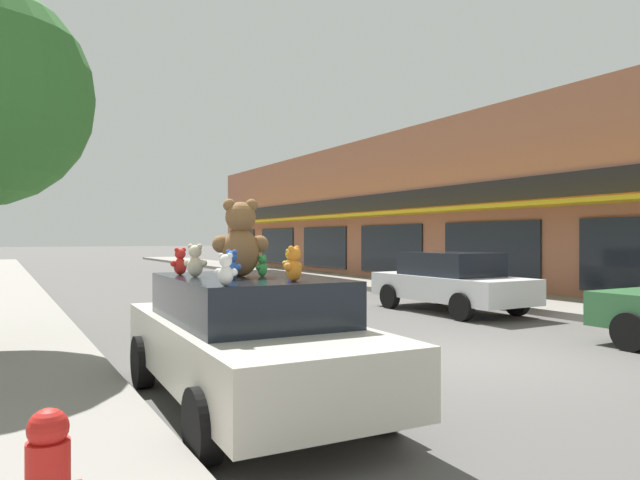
# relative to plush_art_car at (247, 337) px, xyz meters

# --- Properties ---
(ground_plane) EXTENTS (260.00, 260.00, 0.00)m
(ground_plane) POSITION_rel_plush_art_car_xyz_m (3.87, 0.67, -0.76)
(ground_plane) COLOR #514F4C
(storefront_row) EXTENTS (16.41, 38.40, 6.27)m
(storefront_row) POSITION_rel_plush_art_car_xyz_m (19.47, 13.34, 2.37)
(storefront_row) COLOR #9E6047
(storefront_row) RESTS_ON ground_plane
(plush_art_car) EXTENTS (2.09, 4.45, 1.43)m
(plush_art_car) POSITION_rel_plush_art_car_xyz_m (0.00, 0.00, 0.00)
(plush_art_car) COLOR beige
(plush_art_car) RESTS_ON ground_plane
(teddy_bear_giant) EXTENTS (0.65, 0.46, 0.85)m
(teddy_bear_giant) POSITION_rel_plush_art_car_xyz_m (-0.05, 0.07, 1.08)
(teddy_bear_giant) COLOR olive
(teddy_bear_giant) RESTS_ON plush_art_car
(teddy_bear_green) EXTENTS (0.18, 0.13, 0.24)m
(teddy_bear_green) POSITION_rel_plush_art_car_xyz_m (0.15, -0.06, 0.78)
(teddy_bear_green) COLOR green
(teddy_bear_green) RESTS_ON plush_art_car
(teddy_bear_blue) EXTENTS (0.18, 0.23, 0.31)m
(teddy_bear_blue) POSITION_rel_plush_art_car_xyz_m (-0.31, -0.33, 0.81)
(teddy_bear_blue) COLOR blue
(teddy_bear_blue) RESTS_ON plush_art_car
(teddy_bear_orange) EXTENTS (0.26, 0.21, 0.35)m
(teddy_bear_orange) POSITION_rel_plush_art_car_xyz_m (0.12, -0.89, 0.83)
(teddy_bear_orange) COLOR orange
(teddy_bear_orange) RESTS_ON plush_art_car
(teddy_bear_black) EXTENTS (0.14, 0.18, 0.24)m
(teddy_bear_black) POSITION_rel_plush_art_car_xyz_m (0.04, 0.43, 0.78)
(teddy_bear_black) COLOR black
(teddy_bear_black) RESTS_ON plush_art_car
(teddy_bear_cream) EXTENTS (0.26, 0.23, 0.36)m
(teddy_bear_cream) POSITION_rel_plush_art_car_xyz_m (-0.51, 0.23, 0.84)
(teddy_bear_cream) COLOR beige
(teddy_bear_cream) RESTS_ON plush_art_car
(teddy_bear_purple) EXTENTS (0.21, 0.14, 0.28)m
(teddy_bear_purple) POSITION_rel_plush_art_car_xyz_m (0.53, -0.05, 0.80)
(teddy_bear_purple) COLOR purple
(teddy_bear_purple) RESTS_ON plush_art_car
(teddy_bear_white) EXTENTS (0.20, 0.19, 0.29)m
(teddy_bear_white) POSITION_rel_plush_art_car_xyz_m (-0.63, -1.03, 0.80)
(teddy_bear_white) COLOR white
(teddy_bear_white) RESTS_ON plush_art_car
(teddy_bear_yellow) EXTENTS (0.22, 0.15, 0.30)m
(teddy_bear_yellow) POSITION_rel_plush_art_car_xyz_m (0.63, 0.22, 0.81)
(teddy_bear_yellow) COLOR yellow
(teddy_bear_yellow) RESTS_ON plush_art_car
(teddy_bear_red) EXTENTS (0.24, 0.15, 0.31)m
(teddy_bear_red) POSITION_rel_plush_art_car_xyz_m (-0.56, 0.66, 0.81)
(teddy_bear_red) COLOR red
(teddy_bear_red) RESTS_ON plush_art_car
(parked_car_far_center) EXTENTS (1.96, 4.30, 1.49)m
(parked_car_far_center) POSITION_rel_plush_art_car_xyz_m (7.49, 4.97, 0.02)
(parked_car_far_center) COLOR silver
(parked_car_far_center) RESTS_ON ground_plane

